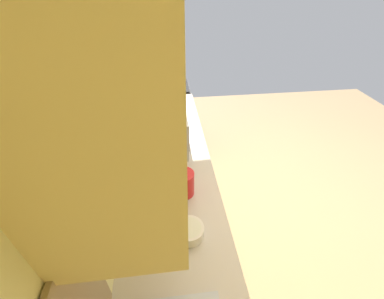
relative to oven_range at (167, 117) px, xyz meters
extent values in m
plane|color=tan|center=(-1.32, -1.20, -0.48)|extent=(5.79, 5.79, 0.00)
cube|color=#EEDD87|center=(-1.32, 0.36, 0.82)|extent=(3.74, 0.12, 2.60)
cube|color=#E7CD75|center=(-1.71, 0.00, -0.03)|extent=(2.79, 0.59, 0.91)
cube|color=#BFB19D|center=(-1.71, 0.00, 0.44)|extent=(2.82, 0.62, 0.02)
cube|color=#332819|center=(-2.17, -0.30, -0.03)|extent=(0.01, 0.01, 0.84)
cube|color=#332819|center=(-1.71, -0.30, -0.03)|extent=(0.01, 0.01, 0.84)
cube|color=#332819|center=(-1.24, -0.30, -0.03)|extent=(0.01, 0.01, 0.84)
cube|color=#332819|center=(-0.78, -0.30, -0.03)|extent=(0.01, 0.01, 0.84)
cube|color=#F0CC78|center=(-1.71, 0.14, 1.37)|extent=(1.76, 0.33, 0.67)
cube|color=black|center=(0.00, 0.00, -0.02)|extent=(0.60, 0.60, 0.93)
cube|color=black|center=(0.00, -0.31, -0.06)|extent=(0.47, 0.01, 0.51)
cube|color=black|center=(0.00, 0.00, 0.46)|extent=(0.57, 0.57, 0.02)
cube|color=black|center=(0.00, 0.28, 0.54)|extent=(0.57, 0.04, 0.18)
cylinder|color=#38383D|center=(-0.13, -0.11, 0.47)|extent=(0.11, 0.11, 0.01)
cylinder|color=#38383D|center=(0.13, -0.11, 0.47)|extent=(0.11, 0.11, 0.01)
cylinder|color=#38383D|center=(-0.13, 0.11, 0.47)|extent=(0.11, 0.11, 0.01)
cylinder|color=#38383D|center=(0.13, 0.11, 0.47)|extent=(0.11, 0.11, 0.01)
cube|color=#B7BABF|center=(-1.23, 0.02, 0.60)|extent=(0.53, 0.33, 0.31)
cube|color=black|center=(-1.28, -0.15, 0.60)|extent=(0.33, 0.01, 0.21)
cube|color=#2D2D33|center=(-1.02, -0.15, 0.60)|extent=(0.10, 0.01, 0.21)
cylinder|color=silver|center=(-2.11, -0.08, 0.48)|extent=(0.16, 0.16, 0.07)
cylinder|color=beige|center=(-2.11, -0.08, 0.50)|extent=(0.13, 0.13, 0.03)
cylinder|color=red|center=(-1.81, -0.08, 0.53)|extent=(0.13, 0.13, 0.17)
cylinder|color=black|center=(-1.81, -0.08, 0.63)|extent=(0.03, 0.03, 0.02)
cylinder|color=red|center=(-1.73, -0.08, 0.57)|extent=(0.08, 0.02, 0.05)
camera|label=1|loc=(-2.88, 0.00, 1.61)|focal=22.58mm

